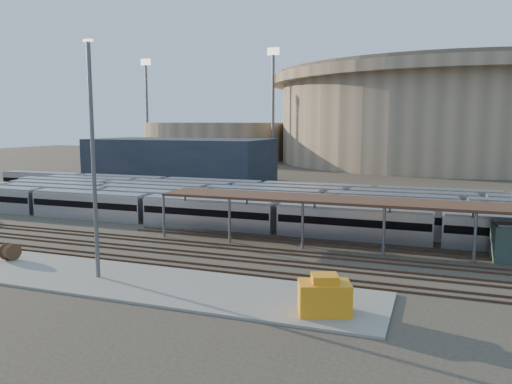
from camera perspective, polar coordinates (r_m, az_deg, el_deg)
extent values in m
plane|color=#383026|center=(56.56, -4.08, -6.00)|extent=(420.00, 420.00, 0.00)
cube|color=gray|center=(46.59, -17.54, -9.24)|extent=(50.00, 9.00, 0.20)
cube|color=silver|center=(62.05, 2.42, -3.05)|extent=(112.00, 2.90, 3.60)
cube|color=silver|center=(69.58, -4.60, -1.89)|extent=(112.00, 2.90, 3.60)
cube|color=silver|center=(68.74, 8.86, -2.08)|extent=(112.00, 2.90, 3.60)
cube|color=silver|center=(73.27, 7.70, -1.45)|extent=(112.00, 2.90, 3.60)
cube|color=silver|center=(76.85, 10.28, -1.07)|extent=(112.00, 2.90, 3.60)
cube|color=silver|center=(84.66, 0.68, -0.14)|extent=(112.00, 2.90, 3.60)
cylinder|color=#5C5B60|center=(60.80, -10.50, -2.73)|extent=(0.30, 0.30, 5.00)
cylinder|color=#5C5B60|center=(65.42, -8.09, -1.94)|extent=(0.30, 0.30, 5.00)
cylinder|color=#5C5B60|center=(56.96, -3.04, -3.32)|extent=(0.30, 0.30, 5.00)
cylinder|color=#5C5B60|center=(61.88, -1.07, -2.42)|extent=(0.30, 0.30, 5.00)
cylinder|color=#5C5B60|center=(54.23, 5.34, -3.91)|extent=(0.30, 0.30, 5.00)
cylinder|color=#5C5B60|center=(59.37, 6.67, -2.91)|extent=(0.30, 0.30, 5.00)
cylinder|color=#5C5B60|center=(52.75, 14.40, -4.45)|extent=(0.30, 0.30, 5.00)
cylinder|color=#5C5B60|center=(58.03, 14.94, -3.37)|extent=(0.30, 0.30, 5.00)
cylinder|color=#5C5B60|center=(52.65, 23.75, -4.89)|extent=(0.30, 0.30, 5.00)
cylinder|color=#5C5B60|center=(57.93, 23.43, -3.77)|extent=(0.30, 0.30, 5.00)
cube|color=#3D2219|center=(54.71, 19.25, -1.39)|extent=(60.00, 6.00, 0.30)
cube|color=#4C3323|center=(55.00, -4.83, -6.31)|extent=(170.00, 0.12, 0.18)
cube|color=#4C3323|center=(56.32, -4.18, -5.97)|extent=(170.00, 0.12, 0.18)
cube|color=#4C3323|center=(51.52, -6.72, -7.30)|extent=(170.00, 0.12, 0.18)
cube|color=#4C3323|center=(52.81, -5.98, -6.92)|extent=(170.00, 0.12, 0.18)
cube|color=#4C3323|center=(48.12, -8.89, -8.43)|extent=(170.00, 0.12, 0.18)
cube|color=#4C3323|center=(49.38, -8.04, -7.99)|extent=(170.00, 0.12, 0.18)
cylinder|color=gray|center=(190.09, 21.03, 7.41)|extent=(116.00, 116.00, 28.00)
cylinder|color=gray|center=(190.77, 21.26, 12.07)|extent=(124.00, 124.00, 3.00)
cylinder|color=brown|center=(190.97, 21.30, 12.74)|extent=(120.00, 120.00, 1.50)
cylinder|color=gray|center=(198.23, -4.54, 5.87)|extent=(56.00, 56.00, 14.00)
cube|color=#1E232D|center=(120.13, -8.60, 3.64)|extent=(42.00, 20.00, 10.00)
cylinder|color=#5C5B60|center=(168.56, 1.96, 9.30)|extent=(1.00, 1.00, 36.00)
cube|color=#FFF2CC|center=(170.17, 1.99, 15.78)|extent=(4.00, 0.60, 2.40)
cylinder|color=#5C5B60|center=(201.32, -12.34, 8.88)|extent=(1.00, 1.00, 36.00)
cube|color=#FFF2CC|center=(202.66, -12.50, 14.31)|extent=(4.00, 0.60, 2.40)
cylinder|color=#5C5B60|center=(212.64, 11.44, 8.83)|extent=(1.00, 1.00, 36.00)
cube|color=#FFF2CC|center=(213.92, 11.58, 13.98)|extent=(4.00, 0.60, 2.40)
cylinder|color=brown|center=(54.82, -26.28, -6.14)|extent=(1.27, 1.82, 1.65)
cylinder|color=#5C5B60|center=(44.47, -18.09, 3.17)|extent=(0.36, 0.36, 19.94)
cube|color=#FFF2CC|center=(44.87, -18.65, 16.10)|extent=(0.80, 0.31, 0.20)
cube|color=orange|center=(36.13, 7.83, -11.88)|extent=(4.16, 3.36, 2.26)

